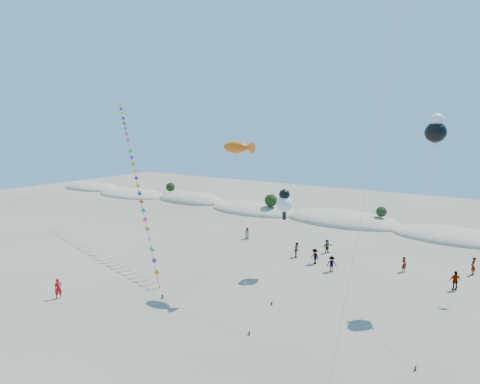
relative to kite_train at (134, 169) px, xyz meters
name	(u,v)px	position (x,y,z in m)	size (l,w,h in m)	color
ground	(112,351)	(17.14, -17.87, -9.74)	(160.00, 160.00, 0.00)	#786753
dune_ridge	(348,222)	(18.20, 27.27, -9.62)	(145.30, 11.49, 5.57)	tan
kite_train	(134,169)	(0.00, 0.00, 0.00)	(26.86, 18.82, 19.37)	#3F2D1E
fish_kite	(238,148)	(17.72, -3.44, 3.29)	(7.66, 8.21, 13.61)	#3F2D1E
cartoon_kite_low	(284,202)	(19.84, 1.75, -2.35)	(3.70, 8.41, 8.72)	#3F2D1E
cartoon_kite_high	(436,130)	(33.02, 3.28, 4.87)	(2.58, 13.19, 16.01)	#3F2D1E
flyer_foreground	(58,289)	(6.42, -14.89, -8.84)	(0.65, 0.43, 1.80)	red
beachgoers	(360,260)	(26.06, 7.43, -8.90)	(33.94, 7.95, 1.83)	slate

